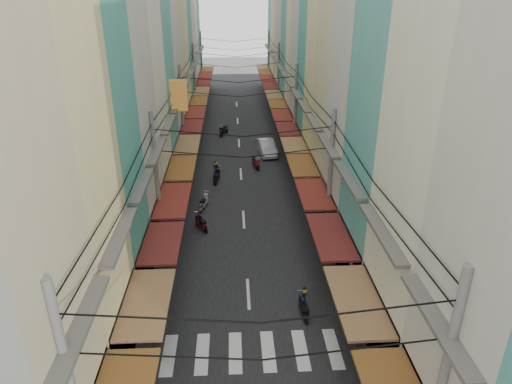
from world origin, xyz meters
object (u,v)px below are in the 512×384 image
object	(u,v)px
market_umbrella	(383,250)
traffic_sign	(351,273)
white_car	(267,154)
bicycle	(365,303)

from	to	relation	value
market_umbrella	traffic_sign	distance (m)	2.27
market_umbrella	white_car	bearing A→B (deg)	101.30
bicycle	traffic_sign	xyz separation A→B (m)	(-0.91, -0.20, 1.90)
white_car	bicycle	bearing A→B (deg)	-88.06
market_umbrella	traffic_sign	bearing A→B (deg)	-146.24
bicycle	market_umbrella	world-z (taller)	market_umbrella
white_car	traffic_sign	size ratio (longest dim) A/B	1.74
bicycle	market_umbrella	distance (m)	2.72
market_umbrella	traffic_sign	size ratio (longest dim) A/B	1.00
bicycle	traffic_sign	size ratio (longest dim) A/B	0.65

